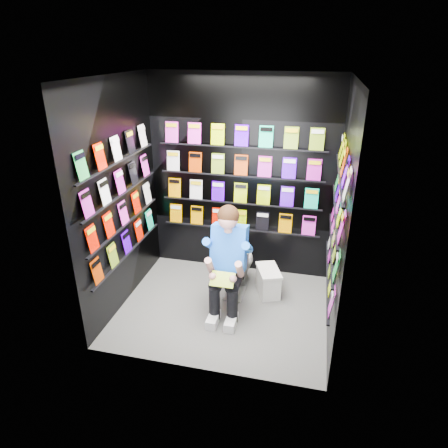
# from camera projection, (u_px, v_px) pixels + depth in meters

# --- Properties ---
(floor) EXTENTS (2.40, 2.40, 0.00)m
(floor) POSITION_uv_depth(u_px,v_px,m) (223.00, 308.00, 4.75)
(floor) COLOR #5C5C5A
(floor) RESTS_ON ground
(ceiling) EXTENTS (2.40, 2.40, 0.00)m
(ceiling) POSITION_uv_depth(u_px,v_px,m) (223.00, 76.00, 3.69)
(ceiling) COLOR white
(ceiling) RESTS_ON floor
(wall_back) EXTENTS (2.40, 0.04, 2.60)m
(wall_back) POSITION_uv_depth(u_px,v_px,m) (241.00, 179.00, 5.11)
(wall_back) COLOR black
(wall_back) RESTS_ON floor
(wall_front) EXTENTS (2.40, 0.04, 2.60)m
(wall_front) POSITION_uv_depth(u_px,v_px,m) (195.00, 250.00, 3.33)
(wall_front) COLOR black
(wall_front) RESTS_ON floor
(wall_left) EXTENTS (0.04, 2.00, 2.60)m
(wall_left) POSITION_uv_depth(u_px,v_px,m) (119.00, 198.00, 4.47)
(wall_left) COLOR black
(wall_left) RESTS_ON floor
(wall_right) EXTENTS (0.04, 2.00, 2.60)m
(wall_right) POSITION_uv_depth(u_px,v_px,m) (340.00, 217.00, 3.97)
(wall_right) COLOR black
(wall_right) RESTS_ON floor
(comics_back) EXTENTS (2.10, 0.06, 1.37)m
(comics_back) POSITION_uv_depth(u_px,v_px,m) (241.00, 179.00, 5.08)
(comics_back) COLOR #EC1300
(comics_back) RESTS_ON wall_back
(comics_left) EXTENTS (0.06, 1.70, 1.37)m
(comics_left) POSITION_uv_depth(u_px,v_px,m) (122.00, 198.00, 4.46)
(comics_left) COLOR #EC1300
(comics_left) RESTS_ON wall_left
(comics_right) EXTENTS (0.06, 1.70, 1.37)m
(comics_right) POSITION_uv_depth(u_px,v_px,m) (337.00, 216.00, 3.97)
(comics_right) COLOR #EC1300
(comics_right) RESTS_ON wall_right
(toilet) EXTENTS (0.43, 0.76, 0.73)m
(toilet) POSITION_uv_depth(u_px,v_px,m) (236.00, 264.00, 4.99)
(toilet) COLOR white
(toilet) RESTS_ON floor
(longbox) EXTENTS (0.36, 0.46, 0.31)m
(longbox) POSITION_uv_depth(u_px,v_px,m) (268.00, 282.00, 4.99)
(longbox) COLOR white
(longbox) RESTS_ON floor
(longbox_lid) EXTENTS (0.38, 0.49, 0.03)m
(longbox_lid) POSITION_uv_depth(u_px,v_px,m) (269.00, 270.00, 4.92)
(longbox_lid) COLOR white
(longbox_lid) RESTS_ON longbox
(reader) EXTENTS (0.54, 0.79, 1.44)m
(reader) POSITION_uv_depth(u_px,v_px,m) (230.00, 248.00, 4.48)
(reader) COLOR blue
(reader) RESTS_ON toilet
(held_comic) EXTENTS (0.26, 0.16, 0.11)m
(held_comic) POSITION_uv_depth(u_px,v_px,m) (222.00, 279.00, 4.25)
(held_comic) COLOR green
(held_comic) RESTS_ON reader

